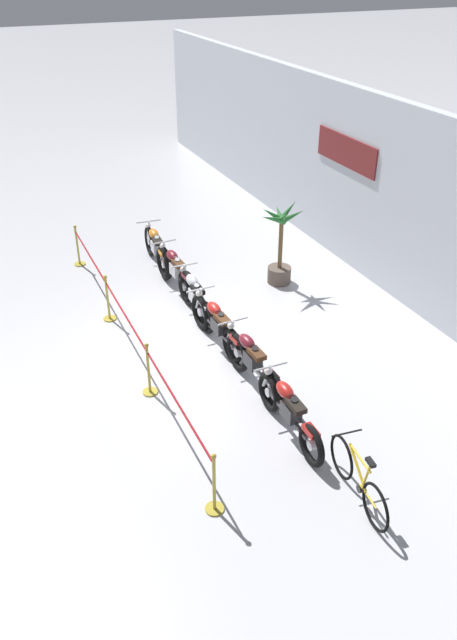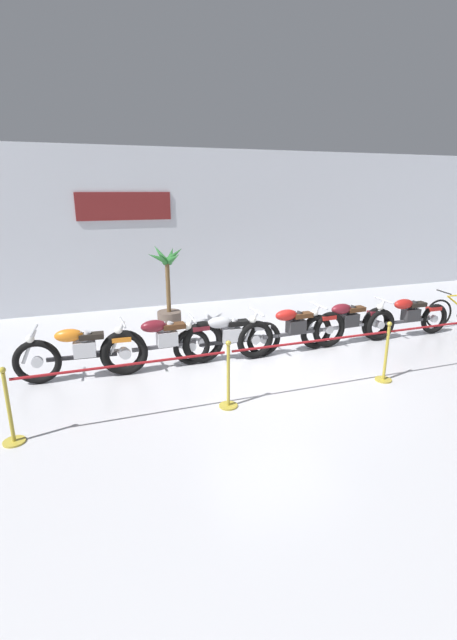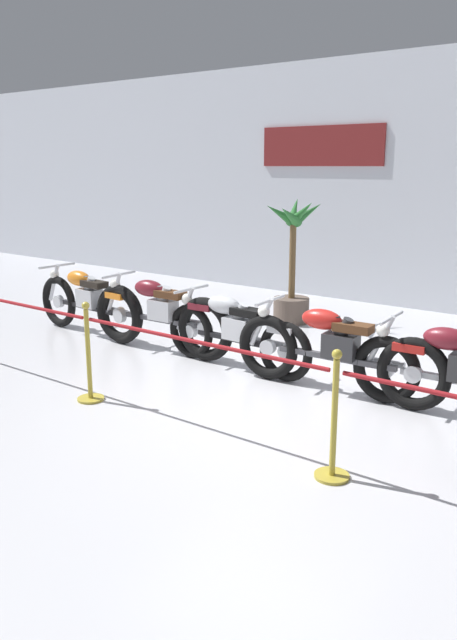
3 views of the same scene
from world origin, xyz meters
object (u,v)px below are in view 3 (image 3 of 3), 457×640
(motorcycle_red_3, at_px, (335,351))
(stanchion_mid_right, at_px, (333,435))
(motorcycle_orange_0, at_px, (87,302))
(motorcycle_silver_2, at_px, (235,331))
(stanchion_far_left, at_px, (93,335))
(motorcycle_maroon_1, at_px, (160,315))
(potted_palm_left_of_row, at_px, (292,270))
(stanchion_mid_left, at_px, (89,367))

(motorcycle_red_3, bearing_deg, stanchion_mid_right, -63.24)
(motorcycle_orange_0, relative_size, motorcycle_silver_2, 1.04)
(motorcycle_orange_0, distance_m, stanchion_far_left, 2.76)
(motorcycle_silver_2, height_order, motorcycle_red_3, motorcycle_red_3)
(motorcycle_orange_0, relative_size, stanchion_far_left, 0.25)
(motorcycle_maroon_1, bearing_deg, stanchion_mid_right, -27.08)
(stanchion_far_left, bearing_deg, stanchion_mid_right, 0.00)
(potted_palm_left_of_row, distance_m, stanchion_mid_right, 5.05)
(motorcycle_orange_0, relative_size, motorcycle_red_3, 0.91)
(stanchion_far_left, bearing_deg, motorcycle_silver_2, 73.44)
(motorcycle_orange_0, distance_m, motorcycle_red_3, 3.99)
(motorcycle_red_3, xyz_separation_m, stanchion_mid_left, (-1.95, -1.71, -0.11))
(motorcycle_orange_0, bearing_deg, motorcycle_silver_2, -0.14)
(motorcycle_orange_0, height_order, potted_palm_left_of_row, potted_palm_left_of_row)
(motorcycle_silver_2, xyz_separation_m, stanchion_mid_right, (2.21, -1.75, -0.11))
(motorcycle_orange_0, xyz_separation_m, stanchion_mid_right, (4.85, -1.76, -0.13))
(motorcycle_maroon_1, distance_m, stanchion_far_left, 1.90)
(stanchion_mid_left, bearing_deg, motorcycle_orange_0, 139.19)
(motorcycle_red_3, relative_size, stanchion_far_left, 0.28)
(stanchion_mid_right, bearing_deg, potted_palm_left_of_row, 124.65)
(motorcycle_maroon_1, height_order, stanchion_mid_left, stanchion_mid_left)
(stanchion_mid_right, bearing_deg, stanchion_mid_left, 180.00)
(motorcycle_orange_0, xyz_separation_m, stanchion_far_left, (2.11, -1.76, 0.23))
(motorcycle_maroon_1, height_order, motorcycle_red_3, motorcycle_maroon_1)
(motorcycle_silver_2, height_order, stanchion_mid_right, stanchion_mid_right)
(motorcycle_maroon_1, height_order, potted_palm_left_of_row, potted_palm_left_of_row)
(potted_palm_left_of_row, bearing_deg, motorcycle_orange_0, -129.91)
(motorcycle_silver_2, relative_size, stanchion_mid_left, 2.02)
(motorcycle_silver_2, distance_m, stanchion_mid_left, 1.85)
(motorcycle_red_3, bearing_deg, motorcycle_maroon_1, 178.95)
(motorcycle_red_3, distance_m, stanchion_mid_right, 1.91)
(potted_palm_left_of_row, bearing_deg, stanchion_far_left, -88.27)
(motorcycle_orange_0, relative_size, potted_palm_left_of_row, 1.12)
(potted_palm_left_of_row, bearing_deg, motorcycle_red_3, -50.56)
(potted_palm_left_of_row, distance_m, stanchion_far_left, 4.14)
(motorcycle_maroon_1, height_order, motorcycle_silver_2, motorcycle_maroon_1)
(motorcycle_silver_2, bearing_deg, stanchion_mid_right, -38.33)
(motorcycle_orange_0, xyz_separation_m, motorcycle_maroon_1, (1.42, -0.00, -0.00))
(motorcycle_silver_2, bearing_deg, motorcycle_maroon_1, 179.77)
(motorcycle_orange_0, distance_m, potted_palm_left_of_row, 3.12)
(potted_palm_left_of_row, height_order, stanchion_mid_right, potted_palm_left_of_row)
(motorcycle_red_3, xyz_separation_m, potted_palm_left_of_row, (-2.00, 2.43, 0.35))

